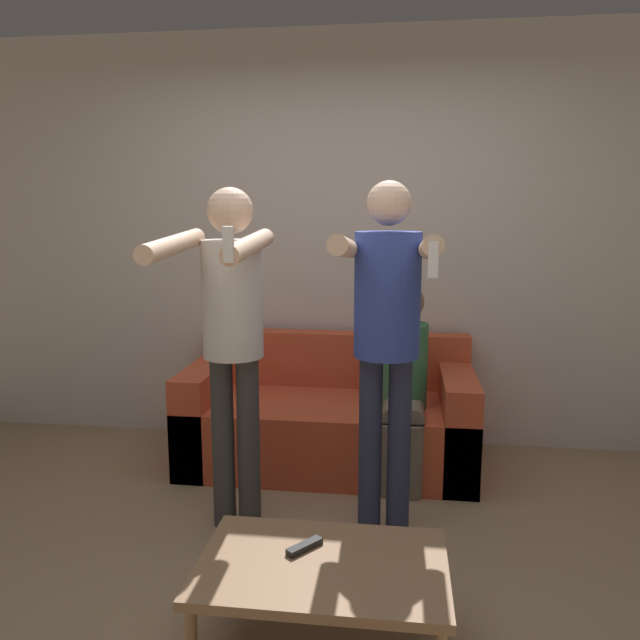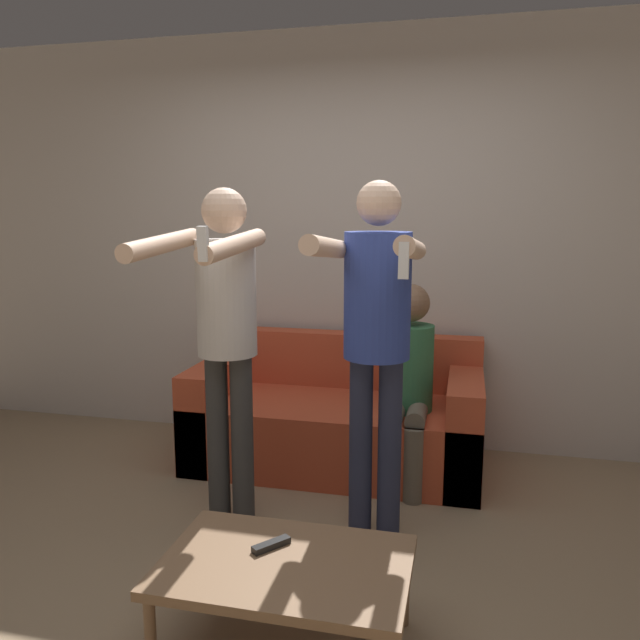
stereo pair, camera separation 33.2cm
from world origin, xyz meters
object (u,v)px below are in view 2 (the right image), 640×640
(person_seated, at_px, (408,378))
(coffee_table, at_px, (285,570))
(couch, at_px, (337,420))
(person_standing_right, at_px, (376,323))
(remote_on_table, at_px, (271,545))
(person_standing_left, at_px, (225,320))

(person_seated, height_order, coffee_table, person_seated)
(couch, xyz_separation_m, person_standing_right, (0.36, -0.89, 0.79))
(couch, distance_m, coffee_table, 1.73)
(coffee_table, relative_size, remote_on_table, 6.28)
(person_standing_right, bearing_deg, person_seated, 82.81)
(person_standing_right, relative_size, person_seated, 1.47)
(coffee_table, height_order, remote_on_table, remote_on_table)
(couch, distance_m, person_standing_right, 1.24)
(couch, height_order, person_standing_left, person_standing_left)
(couch, relative_size, person_seated, 1.52)
(person_seated, height_order, remote_on_table, person_seated)
(person_standing_right, bearing_deg, couch, 112.32)
(person_standing_left, height_order, person_standing_right, person_standing_right)
(person_seated, xyz_separation_m, remote_on_table, (-0.35, -1.46, -0.26))
(couch, bearing_deg, coffee_table, -84.21)
(person_standing_right, distance_m, person_seated, 0.83)
(remote_on_table, bearing_deg, person_seated, 76.43)
(person_standing_left, height_order, coffee_table, person_standing_left)
(couch, bearing_deg, remote_on_table, -86.53)
(couch, xyz_separation_m, person_standing_left, (-0.36, -0.89, 0.77))
(person_standing_right, bearing_deg, remote_on_table, -109.20)
(person_standing_left, height_order, person_seated, person_standing_left)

